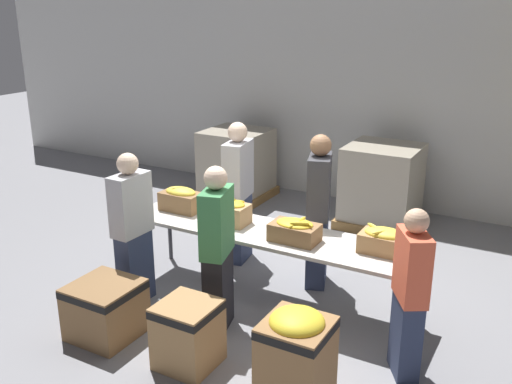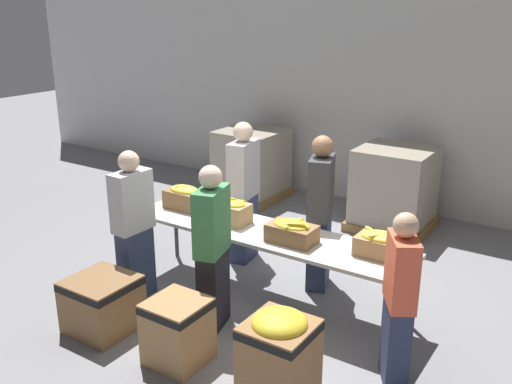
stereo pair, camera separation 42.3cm
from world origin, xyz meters
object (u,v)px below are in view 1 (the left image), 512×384
Objects in this scene: banana_box_3 at (385,240)px; pallet_stack_1 at (382,186)px; donation_bin_1 at (188,332)px; volunteer_2 at (238,194)px; sorting_table at (266,235)px; volunteer_4 at (318,212)px; volunteer_3 at (410,295)px; pallet_stack_0 at (237,165)px; banana_box_1 at (230,211)px; donation_bin_0 at (105,307)px; donation_bin_2 at (296,355)px; volunteer_0 at (133,230)px; banana_box_2 at (295,230)px; volunteer_1 at (217,250)px; banana_box_0 at (181,199)px.

pallet_stack_1 is (-0.85, 2.71, -0.35)m from banana_box_3.
pallet_stack_1 is at bearing 83.90° from donation_bin_1.
volunteer_2 reaches higher than banana_box_3.
volunteer_4 is at bearing 61.27° from sorting_table.
volunteer_2 is 2.81m from volunteer_3.
banana_box_1 is at bearing -60.26° from pallet_stack_0.
banana_box_3 reaches higher than sorting_table.
pallet_stack_0 is (-1.61, 2.81, -0.38)m from banana_box_1.
pallet_stack_1 is (-1.28, 3.37, -0.19)m from volunteer_3.
donation_bin_1 is 0.51× the size of pallet_stack_1.
pallet_stack_0 reaches higher than banana_box_1.
banana_box_1 is 1.65m from donation_bin_0.
donation_bin_2 is 0.71× the size of pallet_stack_1.
volunteer_3 is 1.84× the size of donation_bin_2.
banana_box_1 is 1.06m from volunteer_0.
banana_box_2 reaches higher than sorting_table.
donation_bin_1 is (0.11, -0.68, -0.51)m from volunteer_1.
donation_bin_2 is at bearing -53.76° from pallet_stack_0.
banana_box_2 is at bearing 72.55° from donation_bin_1.
banana_box_2 is 2.90m from pallet_stack_1.
banana_box_2 is 0.43× the size of pallet_stack_0.
banana_box_0 is 0.82m from volunteer_0.
sorting_table is 1.09m from volunteer_2.
banana_box_3 is 0.81m from volunteer_3.
banana_box_0 is at bearing 46.06° from volunteer_3.
volunteer_0 is 2.70× the size of donation_bin_0.
pallet_stack_0 is (-2.03, 4.23, 0.23)m from donation_bin_1.
sorting_table is 3.50m from pallet_stack_0.
banana_box_3 is at bearing -75.28° from volunteer_1.
volunteer_4 is (1.13, -0.12, -0.00)m from volunteer_2.
banana_box_1 is 0.35× the size of pallet_stack_1.
banana_box_2 is 1.43m from volunteer_2.
volunteer_3 is (0.43, -0.66, -0.16)m from banana_box_3.
volunteer_1 is at bearing 37.58° from donation_bin_0.
pallet_stack_0 reaches higher than sorting_table.
banana_box_3 is 0.77× the size of donation_bin_0.
banana_box_0 reaches higher than sorting_table.
volunteer_0 is at bearing -136.20° from banana_box_1.
donation_bin_0 is at bearing -108.89° from pallet_stack_1.
volunteer_1 reaches higher than donation_bin_2.
donation_bin_2 is at bearing 30.90° from volunteer_2.
donation_bin_1 is at bearing 9.89° from volunteer_2.
banana_box_1 is at bearing -107.38° from pallet_stack_1.
volunteer_4 reaches higher than sorting_table.
banana_box_3 is 1.58m from donation_bin_2.
banana_box_0 is 2.44m from banana_box_3.
donation_bin_1 is at bearing -96.10° from pallet_stack_1.
sorting_table is at bearing -53.71° from pallet_stack_0.
volunteer_3 reaches higher than banana_box_0.
volunteer_4 is at bearing 74.28° from volunteer_2.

